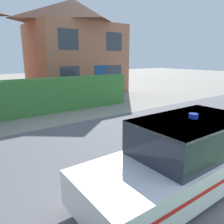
# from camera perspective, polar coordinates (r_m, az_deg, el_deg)

# --- Properties ---
(road_strip) EXTENTS (28.00, 6.92, 0.01)m
(road_strip) POSITION_cam_1_polar(r_m,az_deg,el_deg) (6.70, 7.34, -9.22)
(road_strip) COLOR #5B5B60
(road_strip) RESTS_ON ground
(garden_hedge) EXTENTS (9.25, 0.77, 1.68)m
(garden_hedge) POSITION_cam_1_polar(r_m,az_deg,el_deg) (11.03, -17.12, 4.03)
(garden_hedge) COLOR #3D7F38
(garden_hedge) RESTS_ON ground
(police_car) EXTENTS (4.60, 1.61, 1.57)m
(police_car) POSITION_cam_1_polar(r_m,az_deg,el_deg) (4.71, 18.81, -10.83)
(police_car) COLOR black
(police_car) RESTS_ON road_strip
(house_right) EXTENTS (6.94, 5.65, 6.92)m
(house_right) POSITION_cam_1_polar(r_m,az_deg,el_deg) (18.13, -9.62, 16.65)
(house_right) COLOR #A86B4C
(house_right) RESTS_ON ground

